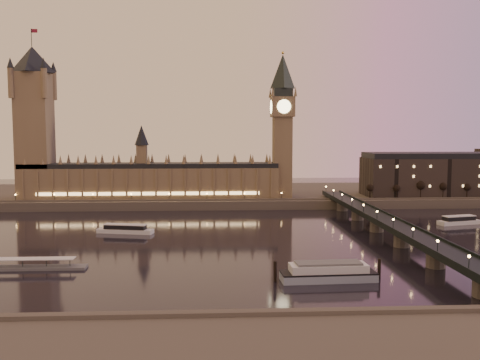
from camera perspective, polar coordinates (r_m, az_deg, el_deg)
The scene contains 16 objects.
ground at distance 265.75m, azimuth -3.76°, elevation -6.46°, with size 700.00×700.00×0.00m, color black.
far_embankment at distance 429.05m, azimuth 0.54°, elevation -1.57°, with size 560.00×130.00×6.00m, color #423D35.
palace_of_westminster at distance 385.06m, azimuth -9.52°, elevation 0.38°, with size 180.00×26.62×52.00m.
victoria_tower at distance 400.97m, azimuth -21.11°, elevation 6.59°, with size 31.68×31.68×118.00m.
big_ben at distance 384.63m, azimuth 4.55°, elevation 6.73°, with size 17.68×17.68×104.00m.
westminster_bridge at distance 278.87m, azimuth 15.49°, elevation -4.93°, with size 13.20×260.00×15.30m.
city_block at distance 436.53m, azimuth 23.00°, elevation 0.67°, with size 155.00×45.00×34.00m.
bare_tree_0 at distance 388.09m, azimuth 13.93°, elevation -0.76°, with size 5.52×5.52×11.23m.
bare_tree_1 at distance 393.27m, azimuth 16.26°, elevation -0.73°, with size 5.52×5.52×11.23m.
bare_tree_2 at distance 399.09m, azimuth 18.53°, elevation -0.71°, with size 5.52×5.52×11.23m.
bare_tree_3 at distance 405.51m, azimuth 20.72°, elevation -0.69°, with size 5.52×5.52×11.23m.
bare_tree_4 at distance 412.51m, azimuth 22.85°, elevation -0.67°, with size 5.52×5.52×11.23m.
cruise_boat_a at distance 290.28m, azimuth -12.14°, elevation -5.15°, with size 30.63×12.77×4.79m.
cruise_boat_c at distance 335.16m, azimuth 22.32°, elevation -4.01°, with size 26.47×13.01×5.11m.
moored_barge at distance 198.13m, azimuth 9.39°, elevation -9.68°, with size 39.71×11.22×7.29m.
pontoon_pier at distance 226.23m, azimuth -20.89°, elevation -8.59°, with size 38.27×6.38×10.20m.
Camera 1 is at (3.72, -260.21, 53.82)m, focal length 40.00 mm.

